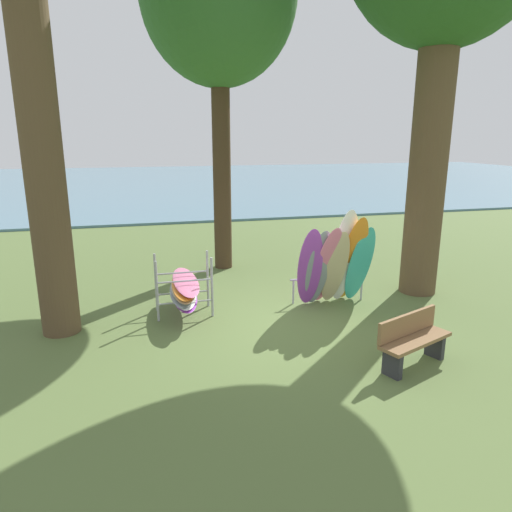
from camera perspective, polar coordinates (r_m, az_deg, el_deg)
ground_plane at (r=9.23m, az=4.12°, el=-8.55°), size 80.00×80.00×0.00m
lake_water at (r=37.70m, az=-10.09°, el=8.99°), size 80.00×36.00×0.10m
leaning_board_pile at (r=10.02m, az=9.78°, el=-1.06°), size 1.76×1.12×2.21m
board_storage_rack at (r=9.75m, az=-8.87°, el=-3.94°), size 1.15×2.13×1.25m
park_bench at (r=7.98m, az=18.71°, el=-9.66°), size 1.45×0.91×0.85m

